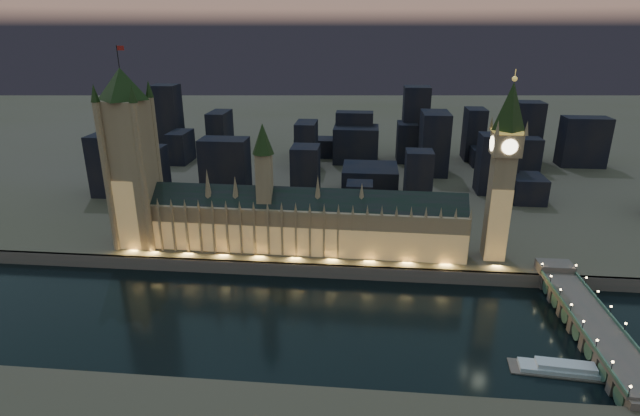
# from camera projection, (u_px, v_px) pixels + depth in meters

# --- Properties ---
(ground_plane) EXTENTS (2000.00, 2000.00, 0.00)m
(ground_plane) POSITION_uv_depth(u_px,v_px,m) (300.00, 314.00, 254.01)
(ground_plane) COLOR black
(ground_plane) RESTS_ON ground
(north_bank) EXTENTS (2000.00, 960.00, 8.00)m
(north_bank) POSITION_uv_depth(u_px,v_px,m) (347.00, 123.00, 738.89)
(north_bank) COLOR #47442E
(north_bank) RESTS_ON ground
(embankment_wall) EXTENTS (2000.00, 2.50, 8.00)m
(embankment_wall) POSITION_uv_depth(u_px,v_px,m) (309.00, 271.00, 290.97)
(embankment_wall) COLOR #57534F
(embankment_wall) RESTS_ON ground
(palace_of_westminster) EXTENTS (202.00, 24.42, 78.00)m
(palace_of_westminster) POSITION_uv_depth(u_px,v_px,m) (297.00, 221.00, 303.62)
(palace_of_westminster) COLOR #876C53
(palace_of_westminster) RESTS_ON north_bank
(victoria_tower) EXTENTS (31.68, 31.68, 120.21)m
(victoria_tower) POSITION_uv_depth(u_px,v_px,m) (130.00, 151.00, 298.73)
(victoria_tower) COLOR #876C53
(victoria_tower) RESTS_ON north_bank
(elizabeth_tower) EXTENTS (18.00, 18.00, 108.99)m
(elizabeth_tower) POSITION_uv_depth(u_px,v_px,m) (504.00, 158.00, 278.55)
(elizabeth_tower) COLOR #876C53
(elizabeth_tower) RESTS_ON north_bank
(westminster_bridge) EXTENTS (18.84, 113.00, 15.90)m
(westminster_bridge) POSITION_uv_depth(u_px,v_px,m) (588.00, 323.00, 236.15)
(westminster_bridge) COLOR #57534F
(westminster_bridge) RESTS_ON ground
(river_boat) EXTENTS (45.83, 14.21, 4.50)m
(river_boat) POSITION_uv_depth(u_px,v_px,m) (565.00, 369.00, 211.06)
(river_boat) COLOR #57534F
(river_boat) RESTS_ON ground
(city_backdrop) EXTENTS (460.41, 215.63, 73.57)m
(city_backdrop) POSITION_uv_depth(u_px,v_px,m) (365.00, 148.00, 469.61)
(city_backdrop) COLOR black
(city_backdrop) RESTS_ON north_bank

